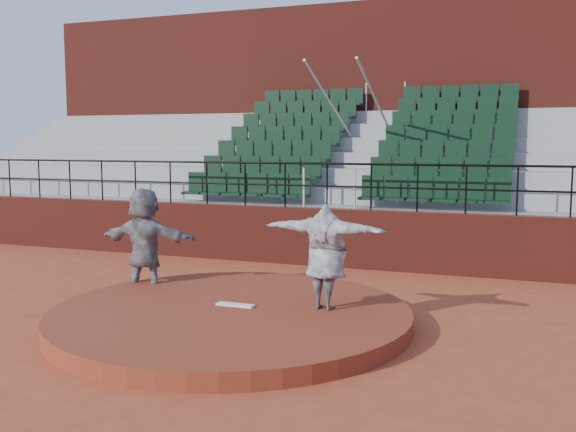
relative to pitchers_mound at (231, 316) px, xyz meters
The scene contains 9 objects.
ground 0.12m from the pitchers_mound, ahead, with size 90.00×90.00×0.00m, color #A54325.
pitchers_mound is the anchor object (origin of this frame).
pitching_rubber 0.21m from the pitchers_mound, 90.00° to the left, with size 0.60×0.15×0.03m, color white.
boundary_wall 5.03m from the pitchers_mound, 90.00° to the left, with size 24.00×0.30×1.30m, color maroon.
wall_railing 5.35m from the pitchers_mound, 90.00° to the left, with size 24.04×0.05×1.03m.
seating_deck 8.75m from the pitchers_mound, 90.00° to the left, with size 24.00×5.97×4.63m.
press_box_facade 13.06m from the pitchers_mound, 90.00° to the left, with size 24.00×3.00×7.10m, color maroon.
pitcher 1.72m from the pitchers_mound, 19.91° to the left, with size 1.97×0.54×1.60m, color black.
fielder 2.67m from the pitchers_mound, 153.01° to the left, with size 1.83×0.58×1.97m, color black.
Camera 1 is at (4.15, -8.67, 2.77)m, focal length 40.00 mm.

